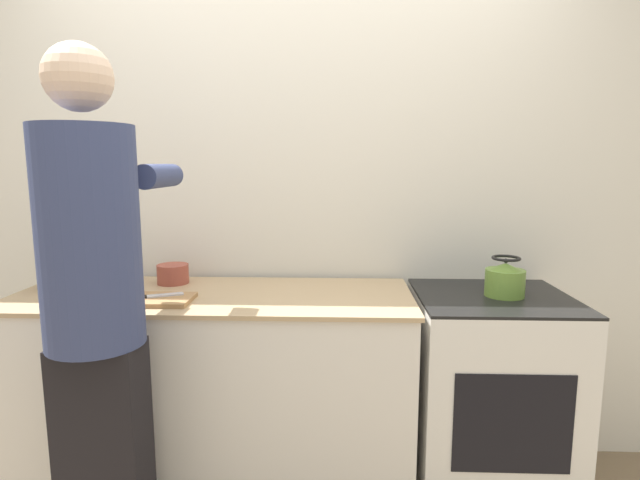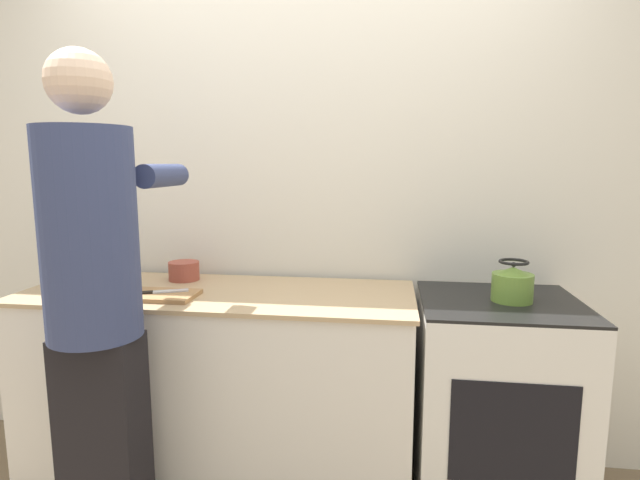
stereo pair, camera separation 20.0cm
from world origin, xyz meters
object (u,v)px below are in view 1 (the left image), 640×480
object	(u,v)px
cutting_board	(150,300)
person	(96,302)
oven	(489,397)
knife	(152,296)
bowl_prep	(173,274)
canister_jar	(57,271)
kettle	(505,280)

from	to	relation	value
cutting_board	person	bearing A→B (deg)	-96.95
oven	person	bearing A→B (deg)	-161.50
knife	bowl_prep	world-z (taller)	bowl_prep
bowl_prep	canister_jar	bearing A→B (deg)	-165.72
cutting_board	knife	distance (m)	0.02
kettle	canister_jar	bearing A→B (deg)	178.14
cutting_board	bowl_prep	bearing A→B (deg)	91.66
person	canister_jar	distance (m)	0.71
kettle	canister_jar	world-z (taller)	kettle
bowl_prep	canister_jar	world-z (taller)	canister_jar
cutting_board	kettle	xyz separation A→B (m)	(1.46, 0.13, 0.07)
oven	kettle	bearing A→B (deg)	-6.03
canister_jar	knife	bearing A→B (deg)	-20.44
oven	bowl_prep	bearing A→B (deg)	172.76
kettle	bowl_prep	size ratio (longest dim) A/B	1.16
person	canister_jar	world-z (taller)	person
oven	bowl_prep	distance (m)	1.52
canister_jar	kettle	bearing A→B (deg)	-1.86
cutting_board	bowl_prep	xyz separation A→B (m)	(-0.01, 0.32, 0.04)
bowl_prep	cutting_board	bearing A→B (deg)	-88.34
kettle	bowl_prep	distance (m)	1.48
oven	canister_jar	world-z (taller)	canister_jar
cutting_board	canister_jar	world-z (taller)	canister_jar
person	bowl_prep	size ratio (longest dim) A/B	12.66
person	cutting_board	size ratio (longest dim) A/B	5.38
person	bowl_prep	distance (m)	0.67
person	kettle	size ratio (longest dim) A/B	10.92
knife	bowl_prep	xyz separation A→B (m)	(-0.02, 0.31, 0.02)
cutting_board	bowl_prep	size ratio (longest dim) A/B	2.35
cutting_board	bowl_prep	world-z (taller)	bowl_prep
oven	knife	distance (m)	1.49
knife	bowl_prep	distance (m)	0.31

